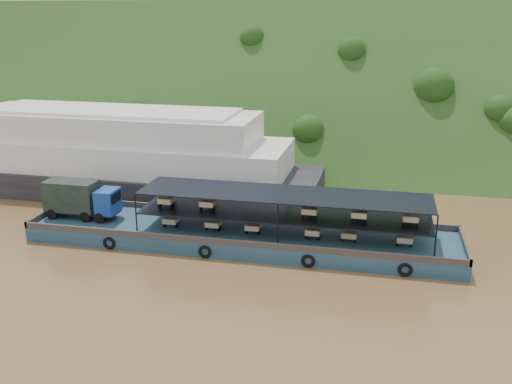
# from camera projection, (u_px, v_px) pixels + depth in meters

# --- Properties ---
(ground) EXTENTS (160.00, 160.00, 0.00)m
(ground) POSITION_uv_depth(u_px,v_px,m) (272.00, 241.00, 47.45)
(ground) COLOR brown
(ground) RESTS_ON ground
(hillside) EXTENTS (140.00, 39.60, 39.60)m
(hillside) POSITION_uv_depth(u_px,v_px,m) (320.00, 146.00, 80.96)
(hillside) COLOR #1D3A15
(hillside) RESTS_ON ground
(cargo_barge) EXTENTS (35.00, 7.18, 4.54)m
(cargo_barge) POSITION_uv_depth(u_px,v_px,m) (229.00, 230.00, 46.81)
(cargo_barge) COLOR #15344B
(cargo_barge) RESTS_ON ground
(passenger_ferry) EXTENTS (43.20, 11.33, 8.72)m
(passenger_ferry) POSITION_uv_depth(u_px,v_px,m) (115.00, 156.00, 59.73)
(passenger_ferry) COLOR black
(passenger_ferry) RESTS_ON ground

